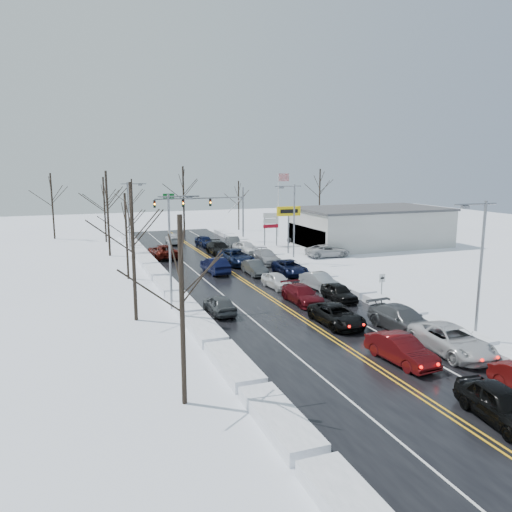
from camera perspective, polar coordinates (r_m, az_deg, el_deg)
name	(u,v)px	position (r m, az deg, el deg)	size (l,w,h in m)	color
ground	(255,288)	(46.02, -0.11, -3.68)	(160.00, 160.00, 0.00)	white
road_surface	(248,283)	(47.85, -0.94, -3.13)	(14.00, 84.00, 0.01)	black
snow_bank_left	(169,290)	(45.94, -9.93, -3.86)	(1.74, 72.00, 0.63)	white
snow_bank_right	(319,277)	(50.83, 7.16, -2.42)	(1.74, 72.00, 0.63)	white
traffic_signal_mast	(210,205)	(72.61, -5.28, 5.81)	(13.28, 0.39, 8.00)	slate
tires_plus_sign	(289,214)	(63.74, 3.75, 4.77)	(3.20, 0.34, 6.00)	slate
used_vehicles_sign	(271,222)	(69.41, 1.70, 3.85)	(2.20, 0.22, 4.65)	slate
speed_limit_sign	(382,282)	(42.43, 14.20, -2.95)	(0.55, 0.09, 2.35)	slate
flagpole	(279,199)	(78.32, 2.67, 6.50)	(1.87, 1.20, 10.00)	silver
dealership_building	(370,226)	(72.23, 12.88, 3.32)	(20.40, 12.40, 5.30)	beige
streetlight_se	(479,260)	(34.23, 24.11, -0.40)	(3.20, 0.25, 9.00)	slate
streetlight_ne	(293,217)	(57.37, 4.20, 4.47)	(3.20, 0.25, 9.00)	slate
streetlight_sw	(172,242)	(38.98, -9.54, 1.58)	(3.20, 0.25, 9.00)	slate
streetlight_nw	(130,211)	(66.51, -14.20, 4.99)	(3.20, 0.25, 9.00)	slate
tree_left_a	(181,274)	(22.85, -8.55, -2.07)	(3.60, 3.60, 9.00)	#2D231C
tree_left_b	(132,225)	(36.32, -13.98, 3.45)	(4.00, 4.00, 10.00)	#2D231C
tree_left_c	(126,219)	(50.38, -14.66, 4.06)	(3.40, 3.40, 8.50)	#2D231C
tree_left_d	(107,197)	(64.12, -16.67, 6.50)	(4.20, 4.20, 10.50)	#2D231C
tree_left_e	(104,197)	(76.14, -16.99, 6.49)	(3.80, 3.80, 9.50)	#2D231C
tree_far_a	(52,193)	(82.00, -22.33, 6.66)	(4.00, 4.00, 10.00)	#2D231C
tree_far_b	(132,196)	(83.55, -13.99, 6.70)	(3.60, 3.60, 9.00)	#2D231C
tree_far_c	(183,187)	(82.81, -8.31, 7.83)	(4.40, 4.40, 11.00)	#2D231C
tree_far_d	(239,196)	(87.00, -2.00, 6.90)	(3.40, 3.40, 8.50)	#2D231C
tree_far_e	(320,186)	(93.68, 7.30, 7.92)	(4.20, 4.20, 10.50)	#2D231C
queued_car_0	(499,421)	(25.60, 26.04, -16.60)	(1.91, 4.74, 1.62)	black
queued_car_1	(401,362)	(30.41, 16.19, -11.60)	(1.66, 4.75, 1.57)	#4B0A0C
queued_car_2	(337,325)	(36.14, 9.19, -7.77)	(2.40, 5.21, 1.45)	black
queued_car_3	(302,303)	(41.31, 5.28, -5.37)	(2.04, 5.02, 1.46)	#500A10
queued_car_4	(277,288)	(46.06, 2.44, -3.68)	(1.66, 4.13, 1.41)	white
queued_car_5	(255,275)	(51.59, -0.17, -2.14)	(1.55, 4.43, 1.46)	#393C3E
queued_car_6	(236,264)	(56.93, -2.27, -0.96)	(2.86, 6.21, 1.72)	black
queued_car_7	(219,255)	(63.10, -4.25, 0.13)	(2.32, 5.70, 1.65)	black
queued_car_8	(205,246)	(69.77, -5.85, 1.09)	(1.79, 4.46, 1.52)	black
queued_car_10	(451,353)	(32.78, 21.39, -10.29)	(2.71, 5.88, 1.64)	silver
queued_car_11	(402,331)	(35.87, 16.33, -8.20)	(2.31, 5.69, 1.65)	#46494C
queued_car_12	(339,300)	(42.44, 9.44, -5.04)	(1.69, 4.21, 1.43)	black
queued_car_13	(319,289)	(45.92, 7.26, -3.80)	(1.60, 4.59, 1.51)	#9EA1A5
queued_car_14	(290,274)	(51.87, 3.90, -2.10)	(2.42, 5.24, 1.46)	black
queued_car_15	(266,263)	(57.57, 1.18, -0.83)	(2.15, 5.29, 1.53)	#93959B
queued_car_16	(246,254)	(63.24, -1.13, 0.18)	(1.99, 4.93, 1.68)	silver
queued_car_17	(233,247)	(68.65, -2.61, 0.98)	(1.54, 4.41, 1.45)	#444749
oncoming_car_0	(215,273)	(52.55, -4.67, -1.94)	(1.76, 5.04, 1.66)	black
oncoming_car_1	(163,258)	(62.08, -10.60, -0.19)	(2.70, 5.85, 1.63)	#51110A
oncoming_car_2	(174,244)	(72.86, -9.41, 1.40)	(2.10, 5.16, 1.50)	silver
oncoming_car_3	(220,313)	(38.43, -4.17, -6.55)	(1.72, 4.27, 1.45)	#44484A
parked_car_0	(327,257)	(62.19, 8.17, -0.10)	(2.52, 5.47, 1.52)	#BDBDC0
parked_car_1	(330,249)	(68.23, 8.42, 0.82)	(2.07, 5.08, 1.47)	#A9ABB1
parked_car_2	(300,244)	(71.61, 5.05, 1.34)	(1.98, 4.92, 1.68)	#404345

